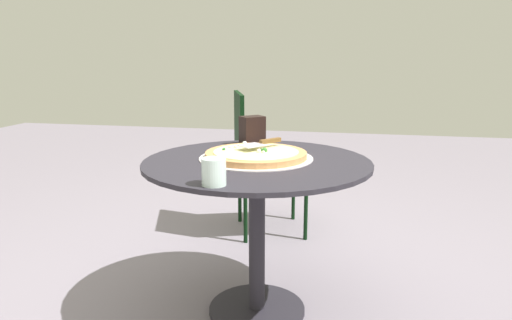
% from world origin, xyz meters
% --- Properties ---
extents(ground_plane, '(10.00, 10.00, 0.00)m').
position_xyz_m(ground_plane, '(0.00, 0.00, 0.00)').
color(ground_plane, gray).
extents(patio_table, '(0.94, 0.94, 0.68)m').
position_xyz_m(patio_table, '(0.00, 0.00, 0.53)').
color(patio_table, '#28252E').
rests_on(patio_table, ground).
extents(pizza_on_tray, '(0.48, 0.48, 0.05)m').
position_xyz_m(pizza_on_tray, '(-0.01, 0.03, 0.70)').
color(pizza_on_tray, silver).
rests_on(pizza_on_tray, patio_table).
extents(pizza_server, '(0.17, 0.19, 0.02)m').
position_xyz_m(pizza_server, '(0.00, 0.10, 0.74)').
color(pizza_server, silver).
rests_on(pizza_server, pizza_on_tray).
extents(drinking_cup, '(0.08, 0.08, 0.09)m').
position_xyz_m(drinking_cup, '(-0.06, -0.40, 0.73)').
color(drinking_cup, silver).
rests_on(drinking_cup, patio_table).
extents(napkin_dispenser, '(0.13, 0.13, 0.14)m').
position_xyz_m(napkin_dispenser, '(-0.09, 0.32, 0.75)').
color(napkin_dispenser, black).
rests_on(napkin_dispenser, patio_table).
extents(patio_chair_near, '(0.54, 0.54, 0.89)m').
position_xyz_m(patio_chair_near, '(-0.18, 0.95, 0.52)').
color(patio_chair_near, black).
rests_on(patio_chair_near, ground).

